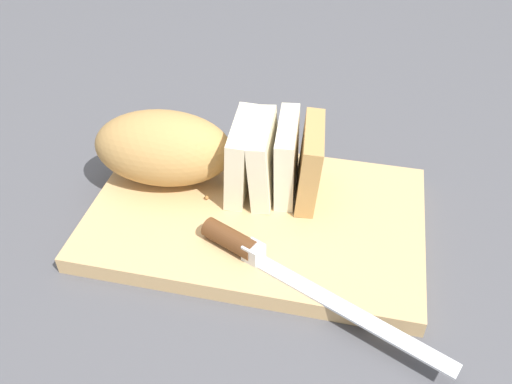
# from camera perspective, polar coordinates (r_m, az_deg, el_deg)

# --- Properties ---
(ground_plane) EXTENTS (3.00, 3.00, 0.00)m
(ground_plane) POSITION_cam_1_polar(r_m,az_deg,el_deg) (0.68, -0.00, -3.34)
(ground_plane) COLOR #4C4C51
(cutting_board) EXTENTS (0.41, 0.26, 0.02)m
(cutting_board) POSITION_cam_1_polar(r_m,az_deg,el_deg) (0.67, -0.00, -2.66)
(cutting_board) COLOR tan
(cutting_board) RESTS_ON ground_plane
(bread_loaf) EXTENTS (0.30, 0.12, 0.10)m
(bread_loaf) POSITION_cam_1_polar(r_m,az_deg,el_deg) (0.68, -5.84, 4.25)
(bread_loaf) COLOR tan
(bread_loaf) RESTS_ON cutting_board
(bread_knife) EXTENTS (0.28, 0.14, 0.02)m
(bread_knife) POSITION_cam_1_polar(r_m,az_deg,el_deg) (0.60, 0.08, -6.62)
(bread_knife) COLOR silver
(bread_knife) RESTS_ON cutting_board
(crumb_near_knife) EXTENTS (0.01, 0.01, 0.01)m
(crumb_near_knife) POSITION_cam_1_polar(r_m,az_deg,el_deg) (0.68, -5.21, -0.59)
(crumb_near_knife) COLOR #996633
(crumb_near_knife) RESTS_ON cutting_board
(crumb_near_loaf) EXTENTS (0.01, 0.01, 0.01)m
(crumb_near_loaf) POSITION_cam_1_polar(r_m,az_deg,el_deg) (0.72, -0.95, 2.46)
(crumb_near_loaf) COLOR #996633
(crumb_near_loaf) RESTS_ON cutting_board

